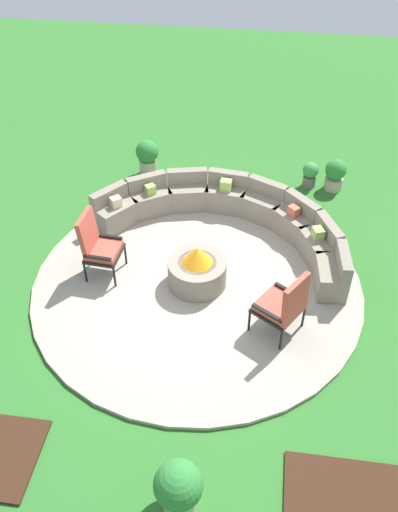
# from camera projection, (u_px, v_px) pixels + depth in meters

# --- Properties ---
(ground_plane) EXTENTS (24.00, 24.00, 0.00)m
(ground_plane) POSITION_uv_depth(u_px,v_px,m) (197.00, 285.00, 8.85)
(ground_plane) COLOR #2D6B28
(patio_circle) EXTENTS (5.25, 5.25, 0.06)m
(patio_circle) POSITION_uv_depth(u_px,v_px,m) (197.00, 284.00, 8.83)
(patio_circle) COLOR #9E9384
(patio_circle) RESTS_ON ground_plane
(mulch_bed_right) EXTENTS (1.79, 1.08, 0.04)m
(mulch_bed_right) POSITION_uv_depth(u_px,v_px,m) (364.00, 506.00, 6.15)
(mulch_bed_right) COLOR #382114
(mulch_bed_right) RESTS_ON ground_plane
(fire_pit) EXTENTS (0.93, 0.93, 0.72)m
(fire_pit) POSITION_uv_depth(u_px,v_px,m) (197.00, 270.00, 8.63)
(fire_pit) COLOR gray
(fire_pit) RESTS_ON patio_circle
(curved_stone_bench) EXTENTS (4.38, 2.55, 0.71)m
(curved_stone_bench) POSITION_uv_depth(u_px,v_px,m) (233.00, 216.00, 9.66)
(curved_stone_bench) COLOR gray
(curved_stone_bench) RESTS_ON patio_circle
(lounge_chair_front_left) EXTENTS (0.60, 0.62, 1.12)m
(lounge_chair_front_left) POSITION_uv_depth(u_px,v_px,m) (98.00, 244.00, 8.63)
(lounge_chair_front_left) COLOR black
(lounge_chair_front_left) RESTS_ON patio_circle
(lounge_chair_front_right) EXTENTS (0.83, 0.84, 1.08)m
(lounge_chair_front_right) POSITION_uv_depth(u_px,v_px,m) (284.00, 304.00, 7.68)
(lounge_chair_front_right) COLOR black
(lounge_chair_front_right) RESTS_ON patio_circle
(potted_plant_1) EXTENTS (0.55, 0.55, 0.73)m
(potted_plant_1) POSITION_uv_depth(u_px,v_px,m) (178.00, 488.00, 5.92)
(potted_plant_1) COLOR #A89E8E
(potted_plant_1) RESTS_ON ground_plane
(potted_plant_2) EXTENTS (0.46, 0.46, 0.74)m
(potted_plant_2) POSITION_uv_depth(u_px,v_px,m) (147.00, 156.00, 11.09)
(potted_plant_2) COLOR #A89E8E
(potted_plant_2) RESTS_ON ground_plane
(potted_plant_3) EXTENTS (0.41, 0.41, 0.63)m
(potted_plant_3) POSITION_uv_depth(u_px,v_px,m) (335.00, 174.00, 10.72)
(potted_plant_3) COLOR #A89E8E
(potted_plant_3) RESTS_ON ground_plane
(potted_plant_4) EXTENTS (0.31, 0.31, 0.52)m
(potted_plant_4) POSITION_uv_depth(u_px,v_px,m) (310.00, 174.00, 10.82)
(potted_plant_4) COLOR #605B56
(potted_plant_4) RESTS_ON ground_plane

